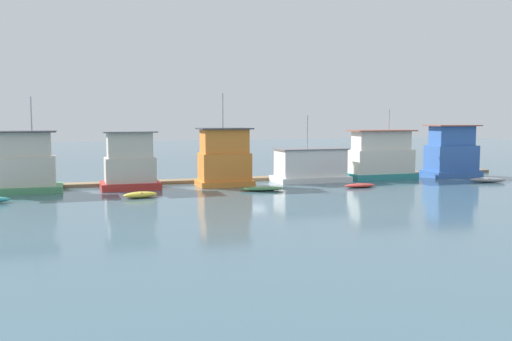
# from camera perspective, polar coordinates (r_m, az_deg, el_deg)

# --- Properties ---
(ground_plane) EXTENTS (200.00, 200.00, 0.00)m
(ground_plane) POSITION_cam_1_polar(r_m,az_deg,el_deg) (55.32, -0.32, -1.35)
(ground_plane) COLOR #426070
(dock_walkway) EXTENTS (59.60, 1.80, 0.30)m
(dock_walkway) POSITION_cam_1_polar(r_m,az_deg,el_deg) (58.31, -1.28, -0.85)
(dock_walkway) COLOR #846B4C
(dock_walkway) RESTS_ON ground_plane
(houseboat_green) EXTENTS (6.77, 4.19, 8.24)m
(houseboat_green) POSITION_cam_1_polar(r_m,az_deg,el_deg) (53.07, -22.47, 0.45)
(houseboat_green) COLOR #4C9360
(houseboat_green) RESTS_ON ground_plane
(houseboat_red) EXTENTS (5.20, 3.88, 5.21)m
(houseboat_red) POSITION_cam_1_polar(r_m,az_deg,el_deg) (52.73, -12.50, 0.71)
(houseboat_red) COLOR red
(houseboat_red) RESTS_ON ground_plane
(houseboat_orange) EXTENTS (5.12, 3.37, 8.67)m
(houseboat_orange) POSITION_cam_1_polar(r_m,az_deg,el_deg) (53.72, -3.17, 1.14)
(houseboat_orange) COLOR orange
(houseboat_orange) RESTS_ON ground_plane
(houseboat_white) EXTENTS (7.45, 4.05, 6.67)m
(houseboat_white) POSITION_cam_1_polar(r_m,az_deg,el_deg) (57.56, 5.46, 0.49)
(houseboat_white) COLOR white
(houseboat_white) RESTS_ON ground_plane
(houseboat_teal) EXTENTS (7.10, 3.42, 7.24)m
(houseboat_teal) POSITION_cam_1_polar(r_m,az_deg,el_deg) (61.20, 12.39, 1.34)
(houseboat_teal) COLOR teal
(houseboat_teal) RESTS_ON ground_plane
(houseboat_blue) EXTENTS (5.74, 3.58, 5.61)m
(houseboat_blue) POSITION_cam_1_polar(r_m,az_deg,el_deg) (65.75, 18.96, 1.61)
(houseboat_blue) COLOR #3866B7
(houseboat_blue) RESTS_ON ground_plane
(dinghy_yellow) EXTENTS (2.89, 1.52, 0.50)m
(dinghy_yellow) POSITION_cam_1_polar(r_m,az_deg,el_deg) (46.84, -11.48, -2.39)
(dinghy_yellow) COLOR yellow
(dinghy_yellow) RESTS_ON ground_plane
(dinghy_green) EXTENTS (4.11, 2.06, 0.36)m
(dinghy_green) POSITION_cam_1_polar(r_m,az_deg,el_deg) (50.35, 0.64, -1.82)
(dinghy_green) COLOR #47844C
(dinghy_green) RESTS_ON ground_plane
(dinghy_red) EXTENTS (3.12, 1.23, 0.37)m
(dinghy_red) POSITION_cam_1_polar(r_m,az_deg,el_deg) (53.46, 10.35, -1.48)
(dinghy_red) COLOR red
(dinghy_red) RESTS_ON ground_plane
(dinghy_grey) EXTENTS (3.67, 2.19, 0.50)m
(dinghy_grey) POSITION_cam_1_polar(r_m,az_deg,el_deg) (60.98, 22.17, -0.88)
(dinghy_grey) COLOR gray
(dinghy_grey) RESTS_ON ground_plane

